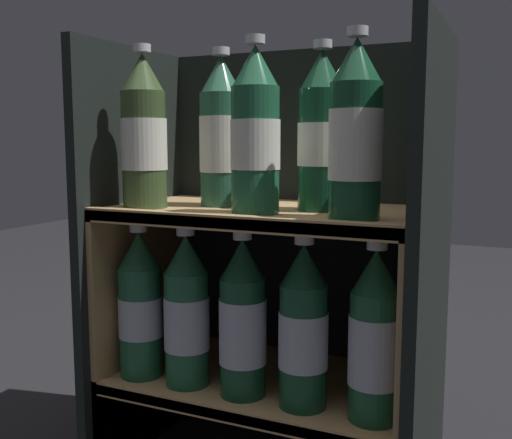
{
  "coord_description": "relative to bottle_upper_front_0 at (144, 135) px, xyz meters",
  "views": [
    {
      "loc": [
        0.43,
        -0.83,
        0.63
      ],
      "look_at": [
        0.0,
        0.11,
        0.5
      ],
      "focal_mm": 42.0,
      "sensor_mm": 36.0,
      "label": 1
    }
  ],
  "objects": [
    {
      "name": "bottle_lower_front_3",
      "position": [
        0.31,
        0.0,
        -0.32
      ],
      "size": [
        0.08,
        0.08,
        0.29
      ],
      "color": "#144228",
      "rests_on": "shelf_lower"
    },
    {
      "name": "bottle_upper_back_1",
      "position": [
        0.3,
        0.09,
        0.0
      ],
      "size": [
        0.08,
        0.08,
        0.29
      ],
      "color": "#144228",
      "rests_on": "shelf_upper"
    },
    {
      "name": "fridge_side_right",
      "position": [
        0.49,
        0.09,
        -0.24
      ],
      "size": [
        0.02,
        0.36,
        0.81
      ],
      "primitive_type": "cube",
      "color": "black",
      "rests_on": "ground_plane"
    },
    {
      "name": "shelf_upper",
      "position": [
        0.2,
        0.08,
        -0.27
      ],
      "size": [
        0.56,
        0.32,
        0.52
      ],
      "color": "tan",
      "rests_on": "ground_plane"
    },
    {
      "name": "bottle_lower_front_0",
      "position": [
        -0.02,
        -0.0,
        -0.32
      ],
      "size": [
        0.08,
        0.08,
        0.29
      ],
      "color": "#1E5638",
      "rests_on": "shelf_lower"
    },
    {
      "name": "bottle_upper_front_0",
      "position": [
        0.0,
        0.0,
        0.0
      ],
      "size": [
        0.08,
        0.08,
        0.29
      ],
      "color": "#384C28",
      "rests_on": "shelf_upper"
    },
    {
      "name": "bottle_upper_front_2",
      "position": [
        0.39,
        0.0,
        -0.0
      ],
      "size": [
        0.08,
        0.08,
        0.29
      ],
      "color": "#144228",
      "rests_on": "shelf_upper"
    },
    {
      "name": "shelf_lower",
      "position": [
        0.2,
        0.08,
        -0.48
      ],
      "size": [
        0.56,
        0.32,
        0.2
      ],
      "color": "tan",
      "rests_on": "ground_plane"
    },
    {
      "name": "bottle_upper_front_1",
      "position": [
        0.22,
        -0.0,
        0.0
      ],
      "size": [
        0.08,
        0.08,
        0.29
      ],
      "color": "#1E5638",
      "rests_on": "shelf_upper"
    },
    {
      "name": "bottle_lower_front_2",
      "position": [
        0.2,
        0.0,
        -0.32
      ],
      "size": [
        0.08,
        0.08,
        0.29
      ],
      "color": "#144228",
      "rests_on": "shelf_lower"
    },
    {
      "name": "bottle_lower_front_4",
      "position": [
        0.42,
        0.0,
        -0.32
      ],
      "size": [
        0.08,
        0.08,
        0.29
      ],
      "color": "#194C2D",
      "rests_on": "shelf_lower"
    },
    {
      "name": "fridge_back_wall",
      "position": [
        0.2,
        0.26,
        -0.24
      ],
      "size": [
        0.6,
        0.02,
        0.81
      ],
      "primitive_type": "cube",
      "color": "black",
      "rests_on": "ground_plane"
    },
    {
      "name": "bottle_upper_back_0",
      "position": [
        0.11,
        0.09,
        -0.0
      ],
      "size": [
        0.08,
        0.08,
        0.29
      ],
      "color": "#285B42",
      "rests_on": "shelf_upper"
    },
    {
      "name": "fridge_side_left",
      "position": [
        -0.09,
        0.09,
        -0.24
      ],
      "size": [
        0.02,
        0.36,
        0.81
      ],
      "primitive_type": "cube",
      "color": "black",
      "rests_on": "ground_plane"
    },
    {
      "name": "bottle_lower_front_1",
      "position": [
        0.08,
        0.0,
        -0.32
      ],
      "size": [
        0.08,
        0.08,
        0.29
      ],
      "color": "#1E5638",
      "rests_on": "shelf_lower"
    }
  ]
}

